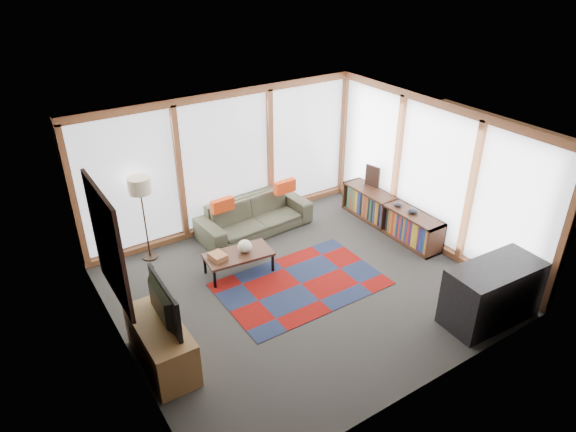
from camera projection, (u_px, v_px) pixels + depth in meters
ground at (302, 287)px, 8.13m from camera, size 5.50×5.50×0.00m
room_envelope at (309, 179)px, 8.04m from camera, size 5.52×5.02×2.62m
rug at (301, 284)px, 8.19m from camera, size 2.56×1.65×0.01m
sofa at (254, 216)px, 9.54m from camera, size 2.19×0.97×0.63m
pillow_left at (223, 205)px, 9.00m from camera, size 0.42×0.15×0.23m
pillow_right at (285, 187)px, 9.65m from camera, size 0.44×0.15×0.24m
floor_lamp at (145, 219)px, 8.52m from camera, size 0.38×0.38×1.51m
coffee_table at (239, 263)px, 8.40m from camera, size 1.14×0.65×0.36m
book_stack at (218, 257)px, 8.16m from camera, size 0.25×0.30×0.09m
vase at (245, 246)px, 8.32m from camera, size 0.25×0.25×0.21m
bookshelf at (390, 215)px, 9.62m from camera, size 0.42×2.33×0.58m
bowl_a at (413, 211)px, 9.05m from camera, size 0.22×0.22×0.09m
bowl_b at (398, 204)px, 9.29m from camera, size 0.16×0.16×0.08m
shelf_picture at (373, 176)px, 9.97m from camera, size 0.11×0.32×0.42m
tv_console at (162, 344)px, 6.52m from camera, size 0.53×1.28×0.64m
television at (157, 305)px, 6.27m from camera, size 0.16×1.00×0.58m
bar_counter at (492, 293)px, 7.26m from camera, size 1.44×0.73×0.89m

